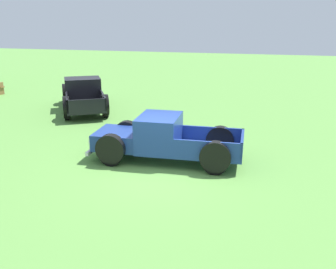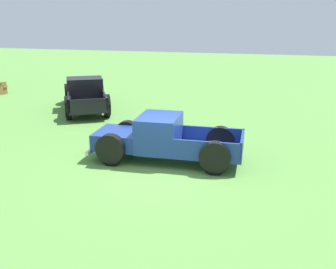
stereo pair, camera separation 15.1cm
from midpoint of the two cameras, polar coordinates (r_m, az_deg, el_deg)
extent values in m
plane|color=#5B9342|center=(11.82, -2.07, -5.52)|extent=(80.00, 80.00, 0.00)
cube|color=navy|center=(12.92, -7.62, -0.61)|extent=(1.56, 1.54, 0.54)
cube|color=silver|center=(13.19, -10.72, -0.39)|extent=(1.35, 0.11, 0.46)
sphere|color=silver|center=(12.65, -11.68, -1.08)|extent=(0.20, 0.20, 0.20)
sphere|color=silver|center=(13.70, -9.69, 0.45)|extent=(0.20, 0.20, 0.20)
cube|color=navy|center=(12.44, -1.68, 0.27)|extent=(1.70, 1.35, 1.13)
cube|color=#8C9EA8|center=(12.53, -4.36, 1.53)|extent=(1.42, 0.10, 0.50)
cube|color=navy|center=(12.33, 5.93, -2.52)|extent=(1.73, 2.13, 0.10)
cube|color=navy|center=(11.48, 5.53, -2.31)|extent=(0.16, 2.07, 0.54)
cube|color=navy|center=(12.97, 6.38, -0.04)|extent=(0.16, 2.07, 0.54)
cube|color=navy|center=(12.16, 10.64, -1.41)|extent=(1.65, 0.14, 0.54)
cylinder|color=black|center=(12.28, -8.86, -2.97)|extent=(0.25, 0.76, 0.75)
cylinder|color=#B7B7BC|center=(12.27, -8.88, -2.98)|extent=(0.25, 0.31, 0.30)
cylinder|color=black|center=(12.21, -8.90, -2.13)|extent=(0.31, 0.96, 0.95)
cylinder|color=black|center=(13.75, -6.41, -0.66)|extent=(0.25, 0.76, 0.75)
cylinder|color=#B7B7BC|center=(13.76, -6.40, -0.64)|extent=(0.25, 0.31, 0.30)
cylinder|color=black|center=(13.69, -6.44, 0.10)|extent=(0.31, 0.96, 0.95)
cylinder|color=black|center=(11.55, 6.66, -4.19)|extent=(0.25, 0.76, 0.75)
cylinder|color=#B7B7BC|center=(11.54, 6.66, -4.21)|extent=(0.25, 0.31, 0.30)
cylinder|color=black|center=(11.48, 6.70, -3.31)|extent=(0.31, 0.96, 0.95)
cylinder|color=black|center=(13.10, 7.41, -1.60)|extent=(0.25, 0.76, 0.75)
cylinder|color=#B7B7BC|center=(13.11, 7.42, -1.59)|extent=(0.25, 0.31, 0.30)
cylinder|color=black|center=(13.04, 7.45, -0.81)|extent=(0.31, 0.96, 0.95)
cube|color=silver|center=(13.30, -10.80, -1.65)|extent=(1.80, 0.17, 0.12)
cube|color=black|center=(21.55, -12.93, 6.39)|extent=(2.15, 2.16, 0.58)
cube|color=silver|center=(22.34, -13.03, 6.76)|extent=(0.76, 1.27, 0.48)
sphere|color=silver|center=(22.30, -14.67, 6.70)|extent=(0.21, 0.21, 0.21)
sphere|color=silver|center=(22.35, -11.39, 6.94)|extent=(0.21, 0.21, 0.21)
cube|color=black|center=(20.05, -12.78, 6.53)|extent=(2.05, 2.19, 1.20)
cube|color=#8C9EA8|center=(20.64, -12.92, 7.56)|extent=(0.79, 1.33, 0.53)
cube|color=black|center=(18.42, -12.39, 3.89)|extent=(2.77, 2.61, 0.10)
cube|color=black|center=(18.33, -15.06, 4.72)|extent=(1.95, 1.16, 0.58)
cube|color=black|center=(18.40, -9.86, 5.11)|extent=(1.95, 1.16, 0.58)
cube|color=black|center=(17.32, -12.26, 4.21)|extent=(0.94, 1.56, 0.58)
cylinder|color=black|center=(21.59, -15.21, 5.46)|extent=(0.80, 0.59, 0.79)
cylinder|color=#B7B7BC|center=(21.59, -15.24, 5.46)|extent=(0.40, 0.38, 0.32)
cylinder|color=black|center=(21.55, -15.25, 5.99)|extent=(1.02, 0.75, 1.00)
cylinder|color=black|center=(21.65, -10.54, 5.81)|extent=(0.80, 0.59, 0.79)
cylinder|color=#B7B7BC|center=(21.65, -10.52, 5.81)|extent=(0.40, 0.38, 0.32)
cylinder|color=black|center=(21.62, -10.57, 6.33)|extent=(1.02, 0.75, 1.00)
cylinder|color=black|center=(18.17, -15.10, 3.33)|extent=(0.80, 0.59, 0.79)
cylinder|color=#B7B7BC|center=(18.17, -15.13, 3.33)|extent=(0.40, 0.38, 0.32)
cylinder|color=black|center=(18.12, -15.15, 3.95)|extent=(1.02, 0.75, 1.00)
cylinder|color=black|center=(18.24, -9.58, 3.75)|extent=(0.80, 0.59, 0.79)
cylinder|color=#B7B7BC|center=(18.24, -9.54, 3.75)|extent=(0.40, 0.38, 0.32)
cylinder|color=black|center=(18.19, -9.61, 4.36)|extent=(1.02, 0.75, 1.00)
cube|color=silver|center=(22.44, -12.97, 5.95)|extent=(1.04, 1.71, 0.13)
camera|label=1|loc=(0.08, -90.35, -0.11)|focal=40.86mm
camera|label=2|loc=(0.08, 89.65, 0.11)|focal=40.86mm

